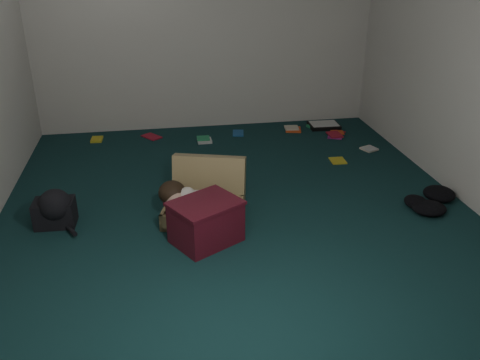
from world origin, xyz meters
name	(u,v)px	position (x,y,z in m)	size (l,w,h in m)	color
floor	(237,209)	(0.00, 0.00, 0.00)	(4.50, 4.50, 0.00)	#123233
wall_back	(205,19)	(0.00, 2.25, 1.30)	(4.50, 4.50, 0.00)	silver
wall_front	(339,184)	(0.00, -2.25, 1.30)	(4.50, 4.50, 0.00)	silver
wall_right	(478,49)	(2.00, 0.00, 1.30)	(4.50, 4.50, 0.00)	silver
suitcase	(206,199)	(-0.27, -0.02, 0.14)	(0.77, 0.76, 0.46)	#A18B59
person	(197,203)	(-0.35, -0.16, 0.18)	(0.63, 0.46, 0.28)	silver
maroon_bin	(206,222)	(-0.32, -0.46, 0.17)	(0.62, 0.58, 0.34)	#52101D
backpack	(55,212)	(-1.49, -0.01, 0.12)	(0.39, 0.32, 0.24)	black
clothing_pile	(431,198)	(1.67, -0.23, 0.08)	(0.48, 0.40, 0.15)	black
paper_tray	(324,125)	(1.42, 1.95, 0.03)	(0.38, 0.29, 0.05)	black
book_scatter	(267,138)	(0.64, 1.67, 0.01)	(3.19, 1.29, 0.02)	gold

